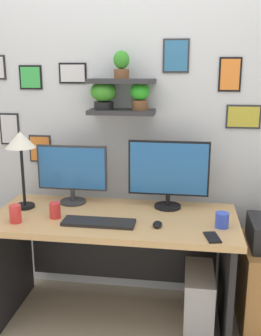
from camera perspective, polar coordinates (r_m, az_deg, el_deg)
ground_plane at (r=2.88m, az=-2.26°, el=-20.99°), size 8.00×8.00×0.00m
back_wall_assembly at (r=2.80m, az=-0.93°, el=7.97°), size 4.40×0.24×2.70m
desk at (r=2.66m, az=-2.16°, el=-10.83°), size 1.56×0.68×0.75m
monitor_left at (r=2.73m, az=-8.45°, el=-0.58°), size 0.49×0.18×0.41m
monitor_right at (r=2.62m, az=5.53°, el=-0.59°), size 0.54×0.18×0.45m
keyboard at (r=2.41m, az=-4.64°, el=-7.87°), size 0.44×0.14×0.02m
computer_mouse at (r=2.36m, az=3.92°, el=-8.14°), size 0.06×0.09×0.03m
desk_lamp at (r=2.66m, az=-15.64°, el=3.09°), size 0.20×0.20×0.52m
cell_phone at (r=2.26m, az=11.78°, el=-9.82°), size 0.10×0.15×0.01m
coffee_mug at (r=2.40m, az=13.13°, el=-7.36°), size 0.08×0.08×0.09m
pen_cup at (r=2.52m, az=-10.89°, el=-6.04°), size 0.07×0.07×0.10m
water_cup at (r=2.51m, az=-16.37°, el=-6.40°), size 0.07×0.07×0.11m
computer_tower_right at (r=2.69m, az=9.81°, el=-18.59°), size 0.18×0.40×0.43m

